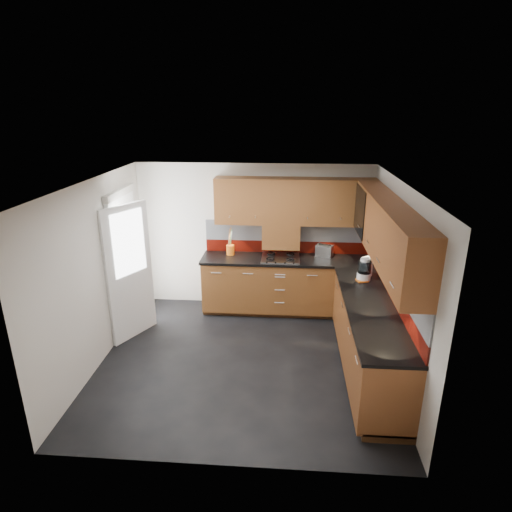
# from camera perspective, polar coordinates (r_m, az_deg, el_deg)

# --- Properties ---
(room) EXTENTS (4.00, 3.80, 2.64)m
(room) POSITION_cam_1_polar(r_m,az_deg,el_deg) (5.29, -1.80, 0.04)
(room) COLOR black
(base_cabinets) EXTENTS (2.70, 3.20, 0.95)m
(base_cabinets) POSITION_cam_1_polar(r_m,az_deg,el_deg) (6.36, 8.66, -7.08)
(base_cabinets) COLOR #5C3814
(base_cabinets) RESTS_ON room
(countertop) EXTENTS (2.72, 3.22, 0.04)m
(countertop) POSITION_cam_1_polar(r_m,az_deg,el_deg) (6.15, 8.78, -3.12)
(countertop) COLOR black
(countertop) RESTS_ON base_cabinets
(backsplash) EXTENTS (2.70, 3.20, 0.54)m
(backsplash) POSITION_cam_1_polar(r_m,az_deg,el_deg) (6.27, 10.79, 0.07)
(backsplash) COLOR maroon
(backsplash) RESTS_ON countertop
(upper_cabinets) EXTENTS (2.50, 3.20, 0.72)m
(upper_cabinets) POSITION_cam_1_polar(r_m,az_deg,el_deg) (5.95, 10.87, 5.33)
(upper_cabinets) COLOR #5C3814
(upper_cabinets) RESTS_ON room
(extractor_hood) EXTENTS (0.60, 0.33, 0.40)m
(extractor_hood) POSITION_cam_1_polar(r_m,az_deg,el_deg) (6.88, 3.37, 2.76)
(extractor_hood) COLOR #5C3814
(extractor_hood) RESTS_ON room
(glass_cabinet) EXTENTS (0.32, 0.80, 0.66)m
(glass_cabinet) POSITION_cam_1_polar(r_m,az_deg,el_deg) (6.29, 14.98, 6.03)
(glass_cabinet) COLOR black
(glass_cabinet) RESTS_ON room
(back_door) EXTENTS (0.42, 1.19, 2.04)m
(back_door) POSITION_cam_1_polar(r_m,az_deg,el_deg) (6.55, -16.75, -1.24)
(back_door) COLOR white
(back_door) RESTS_ON room
(gas_hob) EXTENTS (0.60, 0.53, 0.05)m
(gas_hob) POSITION_cam_1_polar(r_m,az_deg,el_deg) (6.83, 3.29, -0.25)
(gas_hob) COLOR silver
(gas_hob) RESTS_ON countertop
(utensil_pot) EXTENTS (0.13, 0.13, 0.47)m
(utensil_pot) POSITION_cam_1_polar(r_m,az_deg,el_deg) (6.99, -3.44, 0.98)
(utensil_pot) COLOR orange
(utensil_pot) RESTS_ON countertop
(toaster) EXTENTS (0.30, 0.25, 0.19)m
(toaster) POSITION_cam_1_polar(r_m,az_deg,el_deg) (7.01, 9.11, 0.71)
(toaster) COLOR silver
(toaster) RESTS_ON countertop
(food_processor) EXTENTS (0.19, 0.19, 0.32)m
(food_processor) POSITION_cam_1_polar(r_m,az_deg,el_deg) (6.15, 14.24, -1.83)
(food_processor) COLOR white
(food_processor) RESTS_ON countertop
(paper_towel) EXTENTS (0.16, 0.16, 0.27)m
(paper_towel) POSITION_cam_1_polar(r_m,az_deg,el_deg) (6.33, 14.70, -1.35)
(paper_towel) COLOR white
(paper_towel) RESTS_ON countertop
(orange_cloth) EXTENTS (0.18, 0.16, 0.02)m
(orange_cloth) POSITION_cam_1_polar(r_m,az_deg,el_deg) (6.15, 13.95, -3.20)
(orange_cloth) COLOR orange
(orange_cloth) RESTS_ON countertop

